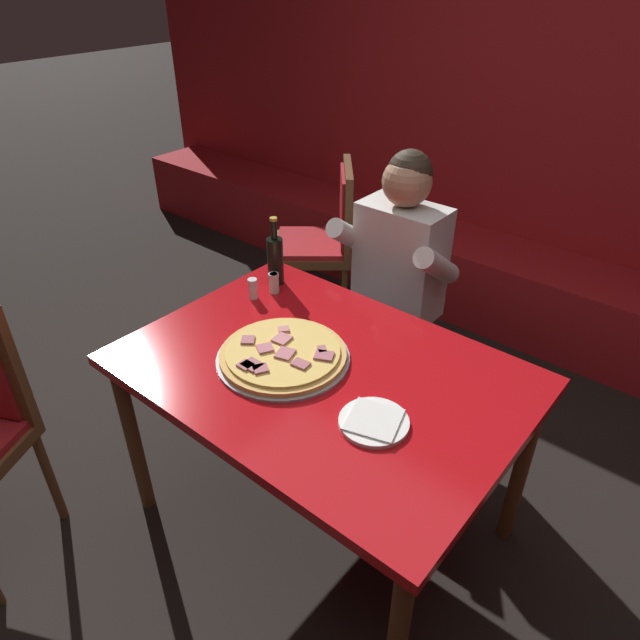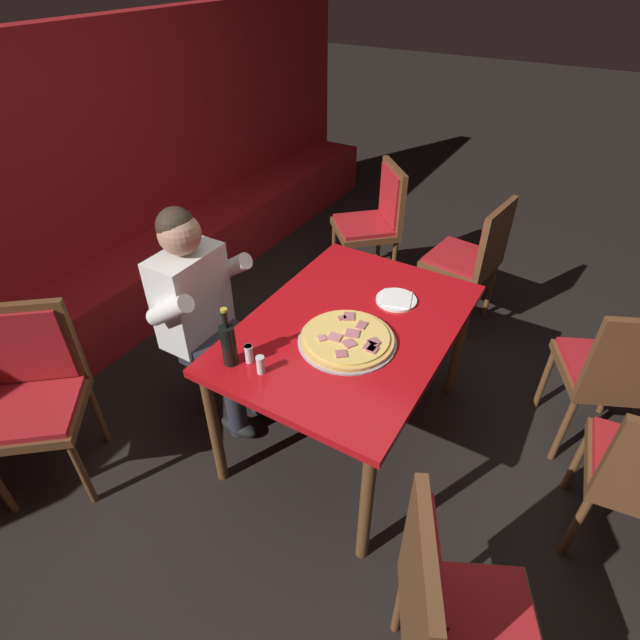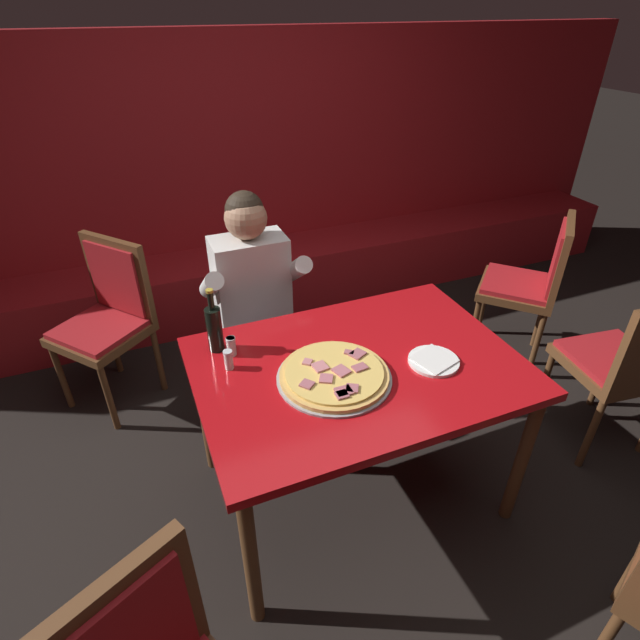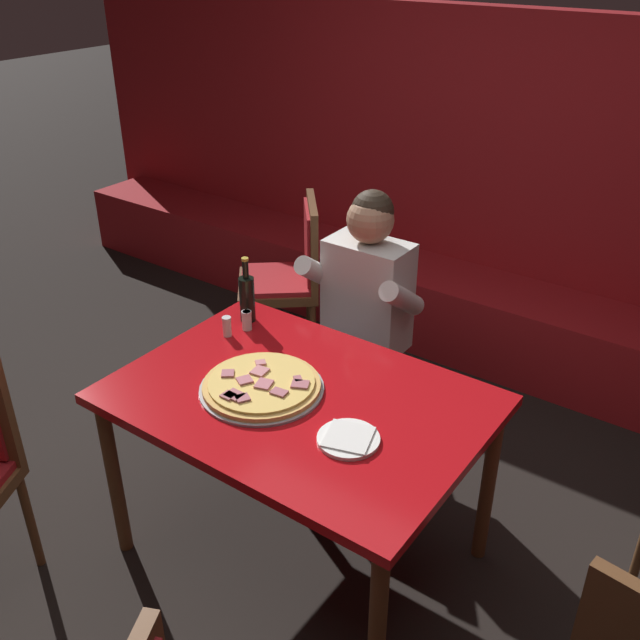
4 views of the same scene
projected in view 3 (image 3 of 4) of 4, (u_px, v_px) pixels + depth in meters
The scene contains 14 objects.
ground_plane at pixel (352, 487), 2.48m from camera, with size 24.00×24.00×0.00m, color black.
booth_wall_panel at pixel (229, 176), 3.65m from camera, with size 6.80×0.16×1.90m, color #A3191E.
booth_bench at pixel (248, 281), 3.80m from camera, with size 6.46×0.48×0.46m, color #A3191E.
main_dining_table at pixel (357, 379), 2.10m from camera, with size 1.33×0.94×0.78m.
pizza at pixel (334, 375), 1.96m from camera, with size 0.46×0.46×0.05m.
plate_white_paper at pixel (434, 361), 2.06m from camera, with size 0.21×0.21×0.02m.
beer_bottle at pixel (214, 328), 2.08m from camera, with size 0.07×0.07×0.29m.
shaker_red_pepper_flakes at pixel (231, 347), 2.08m from camera, with size 0.04×0.04×0.09m.
shaker_black_pepper at pixel (232, 347), 2.09m from camera, with size 0.04×0.04×0.09m.
shaker_parmesan at pixel (229, 361), 2.01m from camera, with size 0.04×0.04×0.09m.
diner_seated_blue_shirt at pixel (257, 304), 2.59m from camera, with size 0.53×0.53×1.27m.
dining_chair_far_left at pixel (532, 280), 3.07m from camera, with size 0.62×0.62×0.98m.
dining_chair_near_right at pixel (109, 313), 2.79m from camera, with size 0.62×0.62×0.96m.
dining_chair_by_booth at pixel (628, 360), 2.43m from camera, with size 0.49×0.49×0.95m.
Camera 3 is at (-0.77, -1.45, 2.04)m, focal length 28.00 mm.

